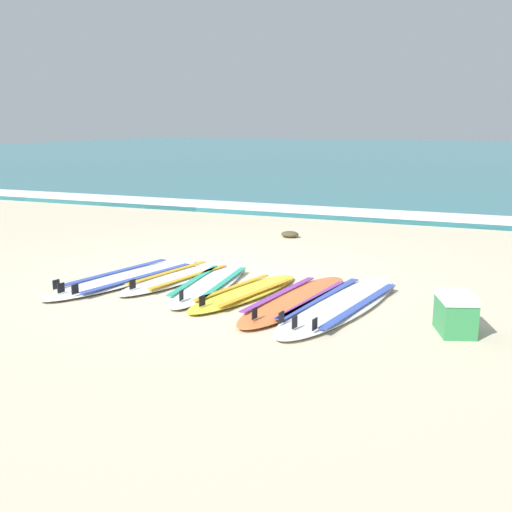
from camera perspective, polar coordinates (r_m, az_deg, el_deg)
ground_plane at (r=7.54m, az=-3.55°, el=-2.08°), size 80.00×80.00×0.00m
sea at (r=41.74m, az=17.91°, el=9.51°), size 80.00×60.00×0.10m
wave_foam_strip at (r=12.71m, az=7.40°, el=4.15°), size 80.00×1.17×0.11m
surfboard_0 at (r=7.54m, az=-12.41°, el=-2.07°), size 1.20×2.56×0.18m
surfboard_1 at (r=7.45m, az=-7.48°, el=-2.06°), size 0.93×2.08×0.18m
surfboard_2 at (r=7.11m, az=-4.55°, el=-2.71°), size 0.72×2.14×0.18m
surfboard_3 at (r=6.72m, az=-1.04°, el=-3.57°), size 0.93×1.98×0.18m
surfboard_4 at (r=6.48m, az=3.91°, el=-4.24°), size 0.91×2.31×0.18m
surfboard_5 at (r=6.36m, az=8.22°, el=-4.65°), size 1.13×2.66×0.18m
cooler_box at (r=5.81m, az=18.79°, el=-5.29°), size 0.44×0.53×0.38m
seaweed_clump_near_shoreline at (r=10.19m, az=3.31°, el=2.12°), size 0.31×0.25×0.11m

